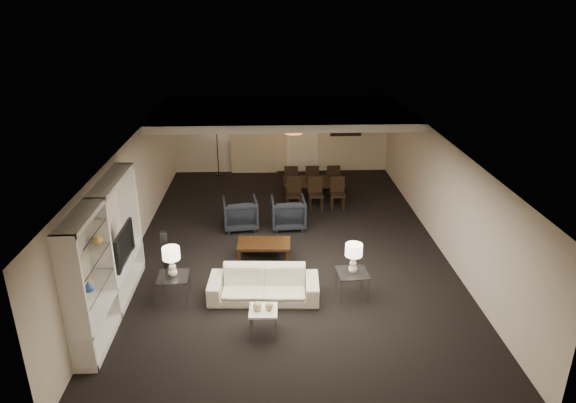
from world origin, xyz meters
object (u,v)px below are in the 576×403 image
Objects in this scene: chair_fm at (312,178)px; marble_table at (263,321)px; table_lamp_left at (172,262)px; floor_speaker at (166,258)px; chair_nl at (294,195)px; vase_blue at (89,287)px; armchair_left at (240,213)px; coffee_table at (264,251)px; television at (118,245)px; armchair_right at (288,213)px; chair_fr at (332,178)px; chair_nm at (316,194)px; chair_nr at (338,194)px; side_table_right at (352,285)px; chair_fl at (292,179)px; floor_lamp at (217,149)px; dining_table at (314,191)px; vase_amber at (98,239)px; pendant_light at (294,129)px; table_lamp_right at (353,259)px; sofa at (264,285)px; side_table_left at (174,288)px.

marble_table is at bearing 81.35° from chair_fm.
table_lamp_left is 0.73m from floor_speaker.
chair_nl is at bearing 36.88° from floor_speaker.
vase_blue is at bearing -129.11° from floor_speaker.
armchair_left is 1.79m from chair_nl.
television is at bearing -153.76° from coffee_table.
armchair_right is 0.97× the size of chair_fr.
chair_nr is at bearing -1.80° from chair_nm.
television is (-4.42, 0.26, 0.81)m from side_table_right.
chair_fl is at bearing -127.60° from armchair_left.
armchair_left is 0.49× the size of floor_lamp.
dining_table reaches higher than marble_table.
vase_blue reaches higher than armchair_right.
chair_fl is 1.00× the size of chair_fr.
vase_amber is at bearing -131.10° from chair_nm.
pendant_light reaches higher than chair_fr.
coffee_table is 1.94× the size of table_lamp_left.
television is 1.28× the size of chair_fm.
armchair_right is 0.97× the size of chair_fm.
chair_fl is (-0.06, -0.06, -1.48)m from pendant_light.
chair_fl is (-0.90, 5.72, -0.39)m from table_lamp_right.
table_lamp_right is 4.44m from television.
chair_fl is at bearing 133.48° from chair_nr.
chair_fm is 3.42m from floor_lamp.
marble_table is at bearing -147.09° from side_table_right.
table_lamp_right reaches higher than dining_table.
marble_table is at bearing 70.32° from chair_fr.
vase_blue is at bearing 52.76° from chair_fr.
armchair_left is 4.44m from marble_table.
television reaches higher than sofa.
armchair_left is at bearing -134.71° from chair_nl.
side_table_right is at bearing 105.52° from armchair_right.
chair_fr is at bearing -40.85° from television.
armchair_left is 0.97× the size of chair_nr.
vase_blue is at bearing -163.07° from table_lamp_right.
sofa is 1.78m from table_lamp_left.
chair_nl is at bearing -52.99° from floor_lamp.
pendant_light is 0.30× the size of floor_lamp.
vase_blue is at bearing -127.86° from side_table_left.
armchair_left is at bearing 71.57° from side_table_left.
chair_nm is at bearing 120.86° from chair_fl.
armchair_left is 0.97× the size of chair_fr.
floor_speaker is (-0.25, 0.64, 0.31)m from side_table_left.
armchair_right is at bearing 91.40° from chair_fl.
armchair_left is at bearing 65.17° from vase_blue.
chair_fr is (3.70, 5.72, 0.17)m from side_table_left.
chair_fr is (3.70, 5.72, -0.39)m from table_lamp_left.
pendant_light is at bearing 66.14° from side_table_left.
sofa is 7.65m from floor_lamp.
chair_nm reaches higher than side_table_left.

